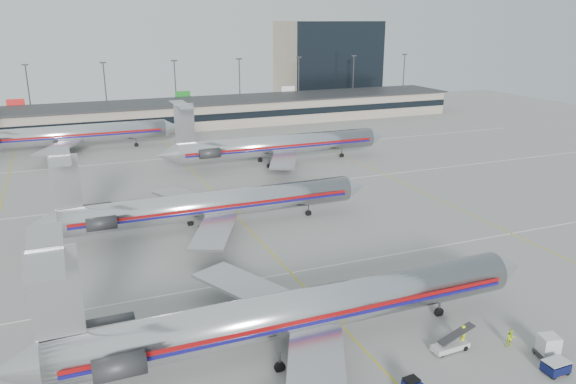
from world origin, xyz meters
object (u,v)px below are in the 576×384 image
uld_container (548,346)px  belt_loader (451,345)px  jet_foreground (292,312)px  jet_second_row (208,205)px

uld_container → belt_loader: belt_loader is taller
jet_foreground → uld_container: 20.55m
jet_foreground → belt_loader: bearing=-22.8°
jet_second_row → belt_loader: (11.13, -34.16, -2.77)m
jet_foreground → belt_loader: jet_foreground is taller
jet_second_row → uld_container: size_ratio=21.78×
jet_foreground → belt_loader: 13.23m
belt_loader → jet_second_row: bearing=105.6°
uld_container → jet_second_row: bearing=128.1°
jet_second_row → jet_foreground: bearing=-91.5°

